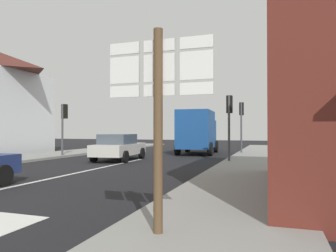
# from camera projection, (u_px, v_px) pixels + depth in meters

# --- Properties ---
(ground_plane) EXTENTS (80.00, 80.00, 0.00)m
(ground_plane) POSITION_uv_depth(u_px,v_px,m) (126.00, 163.00, 16.47)
(ground_plane) COLOR black
(sidewalk_right) EXTENTS (3.18, 44.00, 0.14)m
(sidewalk_right) POSITION_uv_depth(u_px,v_px,m) (251.00, 171.00, 12.52)
(sidewalk_right) COLOR gray
(sidewalk_right) RESTS_ON ground
(lane_centre_stripe) EXTENTS (0.16, 12.00, 0.01)m
(lane_centre_stripe) POSITION_uv_depth(u_px,v_px,m) (81.00, 172.00, 12.68)
(lane_centre_stripe) COLOR silver
(lane_centre_stripe) RESTS_ON ground
(sedan_far) EXTENTS (2.24, 4.33, 1.47)m
(sedan_far) POSITION_uv_depth(u_px,v_px,m) (119.00, 147.00, 17.75)
(sedan_far) COLOR beige
(sedan_far) RESTS_ON ground
(delivery_truck) EXTENTS (2.74, 5.12, 3.05)m
(delivery_truck) POSITION_uv_depth(u_px,v_px,m) (197.00, 131.00, 22.54)
(delivery_truck) COLOR #19478C
(delivery_truck) RESTS_ON ground
(route_sign_post) EXTENTS (1.66, 0.14, 3.20)m
(route_sign_post) POSITION_uv_depth(u_px,v_px,m) (159.00, 108.00, 4.76)
(route_sign_post) COLOR brown
(route_sign_post) RESTS_ON ground
(traffic_light_near_left) EXTENTS (0.30, 0.49, 3.33)m
(traffic_light_near_left) POSITION_uv_depth(u_px,v_px,m) (64.00, 118.00, 19.85)
(traffic_light_near_left) COLOR #47474C
(traffic_light_near_left) RESTS_ON ground
(traffic_light_near_right) EXTENTS (0.30, 0.49, 3.47)m
(traffic_light_near_right) POSITION_uv_depth(u_px,v_px,m) (229.00, 113.00, 16.26)
(traffic_light_near_right) COLOR #47474C
(traffic_light_near_right) RESTS_ON ground
(traffic_light_far_right) EXTENTS (0.30, 0.49, 3.65)m
(traffic_light_far_right) POSITION_uv_depth(u_px,v_px,m) (241.00, 116.00, 22.25)
(traffic_light_far_right) COLOR #47474C
(traffic_light_far_right) RESTS_ON ground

